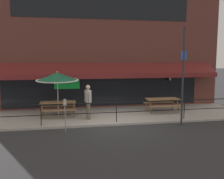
{
  "coord_description": "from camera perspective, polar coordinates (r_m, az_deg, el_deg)",
  "views": [
    {
      "loc": [
        -2.33,
        -11.02,
        3.11
      ],
      "look_at": [
        0.03,
        1.6,
        1.5
      ],
      "focal_mm": 40.0,
      "sensor_mm": 36.0,
      "label": 1
    }
  ],
  "objects": [
    {
      "name": "pedestrian_walking",
      "position": [
        12.38,
        -5.5,
        -2.43
      ],
      "size": [
        0.31,
        0.61,
        1.71
      ],
      "color": "#665B4C",
      "rests_on": "patio_deck"
    },
    {
      "name": "parking_meter_near",
      "position": [
        10.67,
        -10.73,
        -3.58
      ],
      "size": [
        0.15,
        0.16,
        1.42
      ],
      "color": "gray",
      "rests_on": "ground"
    },
    {
      "name": "picnic_table_left",
      "position": [
        13.27,
        -12.2,
        -3.45
      ],
      "size": [
        1.8,
        1.42,
        0.76
      ],
      "color": "#997047",
      "rests_on": "patio_deck"
    },
    {
      "name": "patio_umbrella_left",
      "position": [
        12.94,
        -12.38,
        2.86
      ],
      "size": [
        2.14,
        2.14,
        2.38
      ],
      "color": "#B7B2A8",
      "rests_on": "patio_deck"
    },
    {
      "name": "patio_railing",
      "position": [
        11.79,
        1.01,
        -4.16
      ],
      "size": [
        13.84,
        0.04,
        0.97
      ],
      "color": "black",
      "rests_on": "patio_deck"
    },
    {
      "name": "restaurant_building",
      "position": [
        15.47,
        -1.95,
        11.6
      ],
      "size": [
        15.0,
        1.6,
        8.7
      ],
      "color": "brown",
      "rests_on": "ground"
    },
    {
      "name": "picnic_table_centre",
      "position": [
        14.33,
        11.43,
        -2.65
      ],
      "size": [
        1.8,
        1.42,
        0.76
      ],
      "color": "#997047",
      "rests_on": "patio_deck"
    },
    {
      "name": "patio_deck",
      "position": [
        13.58,
        -0.45,
        -5.88
      ],
      "size": [
        15.0,
        4.0,
        0.1
      ],
      "primitive_type": "cube",
      "color": "#ADA89E",
      "rests_on": "ground"
    },
    {
      "name": "ground_plane",
      "position": [
        11.69,
        1.3,
        -8.29
      ],
      "size": [
        120.0,
        120.0,
        0.0
      ],
      "primitive_type": "plane",
      "color": "#2D2D30"
    },
    {
      "name": "street_sign_pole",
      "position": [
        11.84,
        15.91,
        3.02
      ],
      "size": [
        0.28,
        0.09,
        4.51
      ],
      "color": "#2D2D33",
      "rests_on": "ground"
    }
  ]
}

